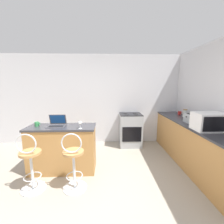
% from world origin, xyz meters
% --- Properties ---
extents(ground_plane, '(20.00, 20.00, 0.00)m').
position_xyz_m(ground_plane, '(0.00, 0.00, 0.00)').
color(ground_plane, gray).
extents(wall_back, '(12.00, 0.06, 2.60)m').
position_xyz_m(wall_back, '(0.00, 2.53, 1.30)').
color(wall_back, silver).
rests_on(wall_back, ground_plane).
extents(breakfast_bar, '(1.32, 0.53, 0.93)m').
position_xyz_m(breakfast_bar, '(-0.53, 0.95, 0.47)').
color(breakfast_bar, '#B27C42').
rests_on(breakfast_bar, ground_plane).
extents(counter_right, '(0.59, 3.03, 0.93)m').
position_xyz_m(counter_right, '(2.20, 1.00, 0.47)').
color(counter_right, '#B27C42').
rests_on(counter_right, ground_plane).
extents(bar_stool_near, '(0.40, 0.40, 1.00)m').
position_xyz_m(bar_stool_near, '(-0.88, 0.36, 0.47)').
color(bar_stool_near, silver).
rests_on(bar_stool_near, ground_plane).
extents(bar_stool_far, '(0.40, 0.40, 1.00)m').
position_xyz_m(bar_stool_far, '(-0.19, 0.36, 0.47)').
color(bar_stool_far, silver).
rests_on(bar_stool_far, ground_plane).
extents(laptop, '(0.33, 0.27, 0.22)m').
position_xyz_m(laptop, '(-0.63, 0.98, 0.99)').
color(laptop, '#47474C').
rests_on(laptop, breakfast_bar).
extents(microwave, '(0.52, 0.37, 0.32)m').
position_xyz_m(microwave, '(2.19, 0.59, 1.09)').
color(microwave, white).
rests_on(microwave, counter_right).
extents(toaster, '(0.24, 0.30, 0.19)m').
position_xyz_m(toaster, '(2.18, 1.14, 1.03)').
color(toaster, '#9EA3A8').
rests_on(toaster, counter_right).
extents(stove_range, '(0.61, 0.57, 0.94)m').
position_xyz_m(stove_range, '(1.04, 2.20, 0.47)').
color(stove_range, '#9EA3A8').
rests_on(stove_range, ground_plane).
extents(storage_jar, '(0.10, 0.10, 0.19)m').
position_xyz_m(storage_jar, '(2.36, 1.75, 1.03)').
color(storage_jar, silver).
rests_on(storage_jar, counter_right).
extents(mug_white, '(0.11, 0.09, 0.10)m').
position_xyz_m(mug_white, '(2.40, 1.28, 0.98)').
color(mug_white, white).
rests_on(mug_white, counter_right).
extents(mug_red, '(0.10, 0.08, 0.09)m').
position_xyz_m(mug_red, '(2.37, 2.06, 0.98)').
color(mug_red, red).
rests_on(mug_red, counter_right).
extents(wine_glass_tall, '(0.07, 0.07, 0.14)m').
position_xyz_m(wine_glass_tall, '(-0.13, 0.78, 1.04)').
color(wine_glass_tall, silver).
rests_on(wine_glass_tall, breakfast_bar).
extents(mug_blue, '(0.10, 0.08, 0.10)m').
position_xyz_m(mug_blue, '(2.37, 1.51, 0.98)').
color(mug_blue, '#2D51AD').
rests_on(mug_blue, counter_right).
extents(mug_green, '(0.10, 0.08, 0.09)m').
position_xyz_m(mug_green, '(-1.01, 0.97, 0.98)').
color(mug_green, '#338447').
rests_on(mug_green, breakfast_bar).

